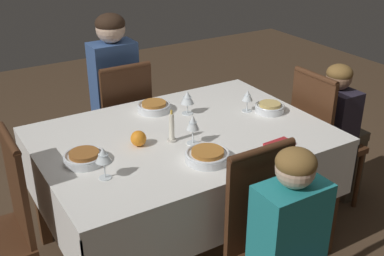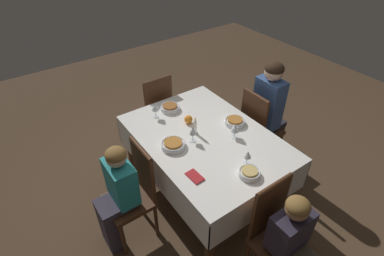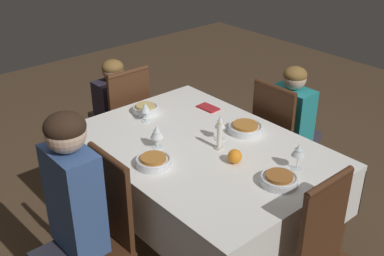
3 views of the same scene
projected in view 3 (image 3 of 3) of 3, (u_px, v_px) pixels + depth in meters
ground_plane at (201, 245)px, 3.22m from camera, size 8.00×8.00×0.00m
dining_table at (202, 159)px, 2.91m from camera, size 1.54×1.09×0.77m
chair_north at (98, 234)px, 2.52m from camera, size 0.38×0.38×0.98m
chair_east at (124, 121)px, 3.68m from camera, size 0.38×0.38×0.98m
chair_south at (280, 140)px, 3.43m from camera, size 0.38×0.38×0.98m
person_adult_denim at (68, 217)px, 2.35m from camera, size 0.30×0.34×1.26m
person_child_dark at (112, 112)px, 3.79m from camera, size 0.33×0.30×1.00m
person_child_teal at (295, 127)px, 3.50m from camera, size 0.30×0.33×1.05m
bowl_north at (153, 161)px, 2.66m from camera, size 0.20×0.20×0.06m
wine_glass_north at (157, 132)px, 2.80m from camera, size 0.08×0.08×0.14m
bowl_east at (145, 109)px, 3.26m from camera, size 0.17×0.17×0.06m
wine_glass_east at (145, 108)px, 3.11m from camera, size 0.06×0.06×0.13m
bowl_south at (245, 128)px, 3.01m from camera, size 0.22×0.22×0.06m
wine_glass_south at (220, 123)px, 2.88m from camera, size 0.07×0.07×0.16m
bowl_west at (279, 179)px, 2.50m from camera, size 0.20×0.20×0.06m
wine_glass_west at (299, 151)px, 2.59m from camera, size 0.08×0.08×0.16m
candle_centerpiece at (219, 138)px, 2.80m from camera, size 0.05×0.05×0.18m
orange_fruit at (235, 156)px, 2.68m from camera, size 0.08×0.08×0.08m
napkin_red_folded at (208, 108)px, 3.33m from camera, size 0.15×0.10×0.01m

